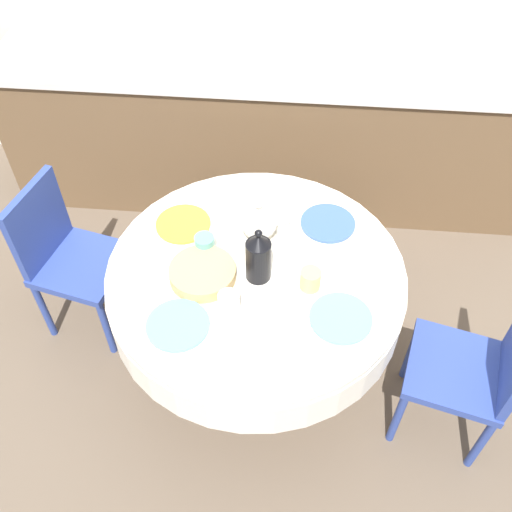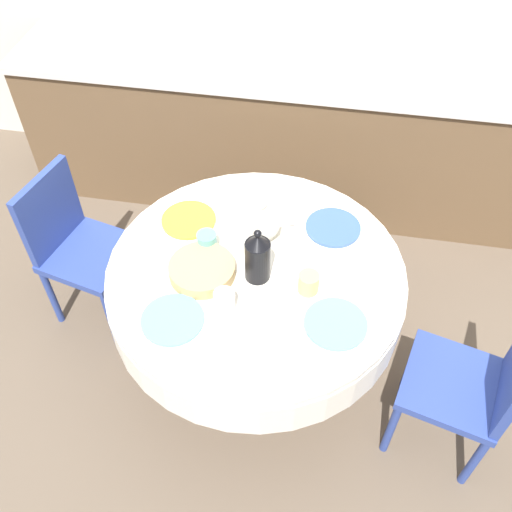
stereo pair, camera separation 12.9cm
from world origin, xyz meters
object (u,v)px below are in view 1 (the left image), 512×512
(chair_right, at_px, (67,254))
(teapot, at_px, (259,222))
(chair_left, at_px, (478,368))
(coffee_carafe, at_px, (258,257))

(chair_right, relative_size, teapot, 3.85)
(chair_right, distance_m, teapot, 1.00)
(chair_left, relative_size, chair_right, 1.00)
(coffee_carafe, xyz_separation_m, teapot, (-0.02, 0.22, -0.02))
(chair_right, bearing_deg, teapot, 101.15)
(coffee_carafe, distance_m, teapot, 0.23)
(coffee_carafe, bearing_deg, chair_right, 164.71)
(coffee_carafe, relative_size, teapot, 1.20)
(chair_left, relative_size, teapot, 3.85)
(chair_right, xyz_separation_m, teapot, (0.94, -0.04, 0.34))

